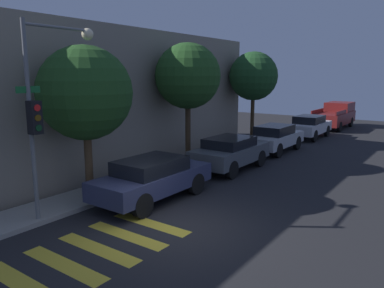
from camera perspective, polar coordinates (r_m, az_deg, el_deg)
The scene contains 13 objects.
ground_plane at distance 10.59m, azimuth -2.40°, elevation -12.75°, with size 60.00×60.00×0.00m, color black.
sidewalk at distance 13.30m, azimuth -16.37°, elevation -7.94°, with size 26.00×1.69×0.14m, color gray.
building_row at distance 16.27m, azimuth -26.21°, elevation 5.53°, with size 26.00×6.00×6.14m, color gray.
crosswalk at distance 9.48m, azimuth -16.47°, elevation -16.10°, with size 5.27×2.60×0.00m.
traffic_light_pole at distance 11.24m, azimuth -21.28°, elevation 6.91°, with size 2.61×0.56×5.65m.
sedan_near_corner at distance 12.62m, azimuth -6.02°, elevation -5.12°, with size 4.45×1.80×1.46m.
sedan_middle at distance 16.70m, azimuth 5.85°, elevation -1.21°, with size 4.21×1.88×1.46m.
sedan_far_end at distance 20.99m, azimuth 12.52°, elevation 0.98°, with size 4.31×1.75×1.47m.
sedan_tail_of_row at distance 26.22m, azimuth 17.44°, elevation 2.64°, with size 4.26×1.78×1.50m.
pickup_truck at distance 32.01m, azimuth 20.96°, elevation 4.12°, with size 5.56×2.05×1.96m.
tree_near_corner at distance 12.75m, azimuth -15.97°, elevation 7.42°, with size 3.09×3.09×5.14m.
tree_midblock at distance 16.82m, azimuth -0.64°, elevation 10.26°, with size 2.92×2.92×5.58m.
tree_far_end at distance 22.31m, azimuth 9.36°, elevation 10.13°, with size 2.81×2.81×5.51m.
Camera 1 is at (-7.63, -6.04, 4.18)m, focal length 35.00 mm.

